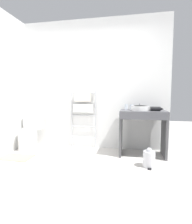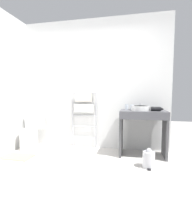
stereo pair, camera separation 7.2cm
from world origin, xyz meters
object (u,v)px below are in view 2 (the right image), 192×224
at_px(towel_radiator, 84,108).
at_px(cup_near_edge, 132,107).
at_px(sink_basin, 140,108).
at_px(cup_near_wall, 127,107).
at_px(hair_dryer, 156,109).
at_px(trash_bin, 149,159).
at_px(toilet, 31,134).

height_order(towel_radiator, cup_near_edge, towel_radiator).
bearing_deg(sink_basin, cup_near_wall, 143.04).
height_order(towel_radiator, hair_dryer, towel_radiator).
bearing_deg(trash_bin, cup_near_wall, 117.03).
bearing_deg(cup_near_wall, towel_radiator, 174.53).
distance_m(sink_basin, trash_bin, 0.93).
bearing_deg(trash_bin, towel_radiator, 147.12).
xyz_separation_m(cup_near_wall, hair_dryer, (0.52, -0.26, -0.01)).
relative_size(towel_radiator, sink_basin, 3.64).
bearing_deg(toilet, cup_near_wall, 6.81).
height_order(hair_dryer, trash_bin, hair_dryer).
xyz_separation_m(cup_near_edge, trash_bin, (0.27, -0.70, -0.75)).
bearing_deg(toilet, towel_radiator, 16.71).
distance_m(towel_radiator, trash_bin, 1.66).
xyz_separation_m(toilet, cup_near_edge, (2.05, 0.20, 0.57)).
height_order(sink_basin, cup_near_edge, cup_near_edge).
bearing_deg(cup_near_wall, sink_basin, -36.96).
bearing_deg(cup_near_edge, toilet, -174.45).
bearing_deg(cup_near_wall, hair_dryer, -26.90).
relative_size(cup_near_edge, trash_bin, 0.32).
relative_size(towel_radiator, trash_bin, 3.91).
xyz_separation_m(cup_near_wall, cup_near_edge, (0.10, -0.03, -0.00)).
relative_size(towel_radiator, hair_dryer, 5.42).
bearing_deg(towel_radiator, hair_dryer, -13.90).
height_order(toilet, cup_near_wall, cup_near_wall).
bearing_deg(towel_radiator, cup_near_edge, -6.84).
xyz_separation_m(towel_radiator, cup_near_wall, (0.89, -0.09, 0.04)).
distance_m(cup_near_wall, hair_dryer, 0.58).
bearing_deg(toilet, hair_dryer, -0.72).
xyz_separation_m(towel_radiator, trash_bin, (1.26, -0.81, -0.71)).
bearing_deg(sink_basin, trash_bin, -77.62).
distance_m(cup_near_edge, trash_bin, 1.06).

